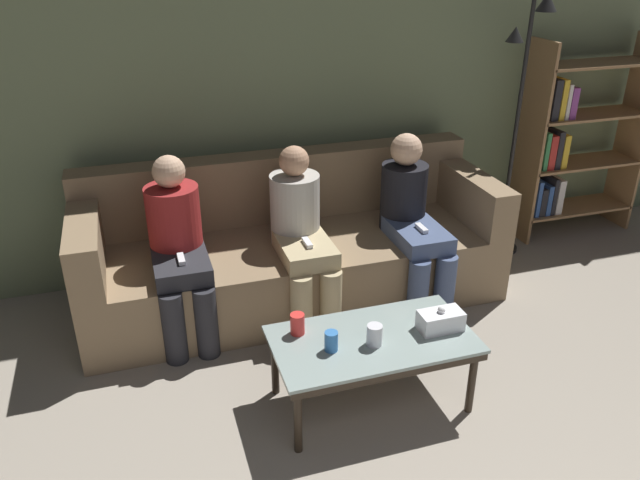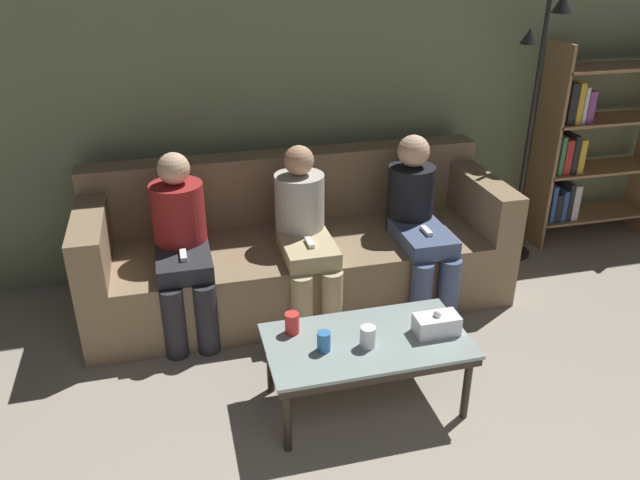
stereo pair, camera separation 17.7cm
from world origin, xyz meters
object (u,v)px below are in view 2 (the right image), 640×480
object	(u,v)px
coffee_table	(367,346)
bookshelf	(584,149)
cup_near_left	(368,337)
tissue_box	(436,324)
standing_lamp	(535,105)
seated_person_mid_left	(304,231)
seated_person_mid_right	(418,219)
cup_far_center	(324,341)
seated_person_left_end	(182,241)
cup_near_right	(292,323)
couch	(297,249)

from	to	relation	value
coffee_table	bookshelf	xyz separation A→B (m)	(2.19, 1.48, 0.38)
cup_near_left	tissue_box	xyz separation A→B (m)	(0.36, 0.02, -0.00)
bookshelf	standing_lamp	world-z (taller)	standing_lamp
seated_person_mid_left	seated_person_mid_right	world-z (taller)	seated_person_mid_right
cup_far_center	seated_person_left_end	world-z (taller)	seated_person_left_end
seated_person_left_end	seated_person_mid_left	distance (m)	0.73
cup_near_right	bookshelf	xyz separation A→B (m)	(2.53, 1.33, 0.28)
cup_near_right	tissue_box	bearing A→B (deg)	-14.68
couch	cup_far_center	distance (m)	1.22
standing_lamp	seated_person_mid_right	world-z (taller)	standing_lamp
couch	tissue_box	xyz separation A→B (m)	(0.44, -1.21, 0.13)
couch	bookshelf	bearing A→B (deg)	7.51
tissue_box	coffee_table	bearing A→B (deg)	174.82
coffee_table	seated_person_mid_right	xyz separation A→B (m)	(0.63, 0.93, 0.22)
cup_near_left	standing_lamp	bearing A→B (deg)	40.39
couch	cup_near_right	world-z (taller)	couch
standing_lamp	seated_person_left_end	world-z (taller)	standing_lamp
cup_near_right	bookshelf	world-z (taller)	bookshelf
cup_near_left	cup_near_right	world-z (taller)	cup_near_right
cup_near_left	cup_near_right	xyz separation A→B (m)	(-0.33, 0.20, 0.00)
couch	bookshelf	distance (m)	2.34
coffee_table	cup_near_right	distance (m)	0.39
bookshelf	standing_lamp	bearing A→B (deg)	-166.04
bookshelf	standing_lamp	distance (m)	0.71
bookshelf	seated_person_left_end	size ratio (longest dim) A/B	1.41
cup_near_left	bookshelf	xyz separation A→B (m)	(2.21, 1.53, 0.28)
cup_near_right	seated_person_mid_right	bearing A→B (deg)	38.64
cup_near_right	seated_person_left_end	bearing A→B (deg)	120.89
cup_near_left	couch	bearing A→B (deg)	93.71
coffee_table	seated_person_left_end	xyz separation A→B (m)	(-0.82, 0.96, 0.22)
cup_far_center	standing_lamp	bearing A→B (deg)	36.58
standing_lamp	seated_person_left_end	xyz separation A→B (m)	(-2.44, -0.38, -0.56)
cup_near_left	seated_person_left_end	size ratio (longest dim) A/B	0.10
coffee_table	cup_far_center	size ratio (longest dim) A/B	9.87
coffee_table	cup_far_center	bearing A→B (deg)	-171.70
seated_person_mid_left	cup_near_left	bearing A→B (deg)	-85.41
bookshelf	coffee_table	bearing A→B (deg)	-145.96
seated_person_mid_left	cup_near_right	bearing A→B (deg)	-107.31
seated_person_mid_left	coffee_table	bearing A→B (deg)	-84.23
cup_near_right	seated_person_mid_left	xyz separation A→B (m)	(0.25, 0.79, 0.11)
cup_far_center	seated_person_mid_left	bearing A→B (deg)	82.26
couch	seated_person_mid_left	bearing A→B (deg)	-90.00
couch	seated_person_mid_right	bearing A→B (deg)	-18.80
cup_near_right	tissue_box	size ratio (longest dim) A/B	0.50
cup_near_left	seated_person_left_end	distance (m)	1.30
cup_near_left	bookshelf	world-z (taller)	bookshelf
cup_near_right	seated_person_mid_right	world-z (taller)	seated_person_mid_right
coffee_table	tissue_box	distance (m)	0.36
standing_lamp	seated_person_mid_right	xyz separation A→B (m)	(-0.99, -0.41, -0.56)
tissue_box	bookshelf	world-z (taller)	bookshelf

